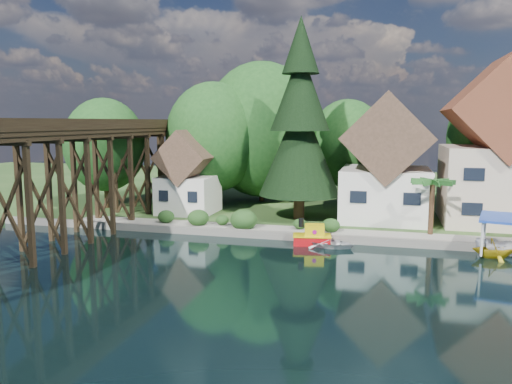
# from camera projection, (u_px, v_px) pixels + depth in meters

# --- Properties ---
(ground) EXTENTS (140.00, 140.00, 0.00)m
(ground) POSITION_uv_depth(u_px,v_px,m) (266.00, 270.00, 30.89)
(ground) COLOR black
(ground) RESTS_ON ground
(bank) EXTENTS (140.00, 52.00, 0.50)m
(bank) POSITION_uv_depth(u_px,v_px,m) (328.00, 191.00, 63.43)
(bank) COLOR #284A1D
(bank) RESTS_ON ground
(seawall) EXTENTS (60.00, 0.40, 0.62)m
(seawall) POSITION_uv_depth(u_px,v_px,m) (342.00, 239.00, 37.51)
(seawall) COLOR slate
(seawall) RESTS_ON ground
(promenade) EXTENTS (50.00, 2.60, 0.06)m
(promenade) POSITION_uv_depth(u_px,v_px,m) (370.00, 234.00, 38.23)
(promenade) COLOR gray
(promenade) RESTS_ON bank
(trestle_bridge) EXTENTS (4.12, 44.18, 9.30)m
(trestle_bridge) POSITION_uv_depth(u_px,v_px,m) (83.00, 170.00, 39.07)
(trestle_bridge) COLOR black
(trestle_bridge) RESTS_ON ground
(house_left) EXTENTS (7.64, 8.64, 11.02)m
(house_left) POSITION_uv_depth(u_px,v_px,m) (386.00, 167.00, 43.75)
(house_left) COLOR white
(house_left) RESTS_ON bank
(house_center) EXTENTS (8.65, 9.18, 13.89)m
(house_center) POSITION_uv_depth(u_px,v_px,m) (497.00, 154.00, 41.82)
(house_center) COLOR beige
(house_center) RESTS_ON bank
(shed) EXTENTS (5.09, 5.40, 7.85)m
(shed) POSITION_uv_depth(u_px,v_px,m) (188.00, 178.00, 46.98)
(shed) COLOR white
(shed) RESTS_ON bank
(bg_trees) EXTENTS (49.90, 13.30, 10.57)m
(bg_trees) POSITION_uv_depth(u_px,v_px,m) (325.00, 140.00, 49.98)
(bg_trees) COLOR #382314
(bg_trees) RESTS_ON bank
(shrubs) EXTENTS (15.76, 2.47, 1.70)m
(shrubs) POSITION_uv_depth(u_px,v_px,m) (238.00, 219.00, 40.73)
(shrubs) COLOR #1F4218
(shrubs) RESTS_ON bank
(conifer) EXTENTS (7.10, 7.10, 17.48)m
(conifer) POSITION_uv_depth(u_px,v_px,m) (300.00, 124.00, 43.26)
(conifer) COLOR #382314
(conifer) RESTS_ON bank
(palm_tree) EXTENTS (3.25, 3.25, 4.53)m
(palm_tree) POSITION_uv_depth(u_px,v_px,m) (433.00, 184.00, 37.58)
(palm_tree) COLOR #382314
(palm_tree) RESTS_ON bank
(tugboat) EXTENTS (2.99, 1.94, 2.02)m
(tugboat) POSITION_uv_depth(u_px,v_px,m) (312.00, 237.00, 37.05)
(tugboat) COLOR #AE0B10
(tugboat) RESTS_ON ground
(boat_white_a) EXTENTS (4.02, 3.20, 0.75)m
(boat_white_a) POSITION_uv_depth(u_px,v_px,m) (330.00, 242.00, 36.41)
(boat_white_a) COLOR white
(boat_white_a) RESTS_ON ground
(boat_canopy) EXTENTS (3.74, 4.73, 2.71)m
(boat_canopy) POSITION_uv_depth(u_px,v_px,m) (502.00, 239.00, 33.91)
(boat_canopy) COLOR white
(boat_canopy) RESTS_ON ground
(boat_yellow) EXTENTS (2.98, 2.65, 1.44)m
(boat_yellow) POSITION_uv_depth(u_px,v_px,m) (494.00, 247.00, 33.45)
(boat_yellow) COLOR gold
(boat_yellow) RESTS_ON ground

